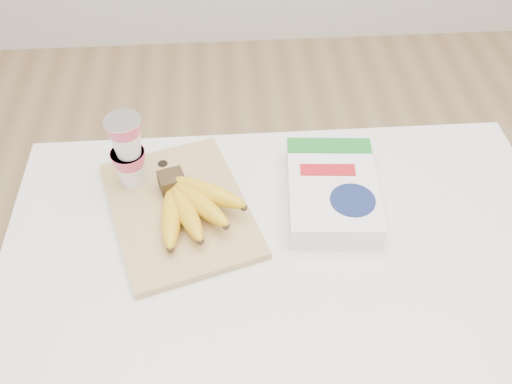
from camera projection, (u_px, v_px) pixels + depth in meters
table at (280, 360)px, 1.30m from camera, size 1.03×0.69×0.77m
cutting_board at (179, 209)px, 1.09m from camera, size 0.33×0.39×0.02m
bananas at (190, 204)px, 1.05m from camera, size 0.18×0.19×0.07m
yogurt_stack at (128, 150)px, 1.06m from camera, size 0.07×0.07×0.16m
cereal_box at (332, 191)px, 1.09m from camera, size 0.19×0.26×0.06m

